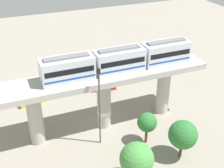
{
  "coord_description": "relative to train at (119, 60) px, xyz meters",
  "views": [
    {
      "loc": [
        32.78,
        -12.14,
        26.19
      ],
      "look_at": [
        -2.5,
        2.21,
        4.98
      ],
      "focal_mm": 48.28,
      "sensor_mm": 36.0,
      "label": 1
    }
  ],
  "objects": [
    {
      "name": "signal_post",
      "position": [
        3.4,
        -4.07,
        -3.85
      ],
      "size": [
        0.44,
        0.28,
        10.89
      ],
      "color": "#4C4C51",
      "rests_on": "ground"
    },
    {
      "name": "tree_near_viaduct",
      "position": [
        11.23,
        -2.71,
        -6.45
      ],
      "size": [
        3.78,
        3.78,
        5.28
      ],
      "color": "brown",
      "rests_on": "ground"
    },
    {
      "name": "viaduct",
      "position": [
        0.0,
        -2.21,
        -3.61
      ],
      "size": [
        5.2,
        28.85,
        8.29
      ],
      "color": "#B7B2AA",
      "rests_on": "ground"
    },
    {
      "name": "parked_car_red",
      "position": [
        -9.8,
        1.41,
        -9.08
      ],
      "size": [
        2.41,
        4.42,
        1.76
      ],
      "rotation": [
        0.0,
        0.0,
        -0.15
      ],
      "color": "red",
      "rests_on": "ground"
    },
    {
      "name": "tree_mid_lot",
      "position": [
        9.61,
        4.24,
        -6.44
      ],
      "size": [
        3.54,
        3.54,
        5.17
      ],
      "color": "brown",
      "rests_on": "ground"
    },
    {
      "name": "ground_plane",
      "position": [
        0.0,
        -2.21,
        -9.83
      ],
      "size": [
        120.0,
        120.0,
        0.0
      ],
      "primitive_type": "plane",
      "color": "gray"
    },
    {
      "name": "tree_far_corner",
      "position": [
        5.55,
        1.58,
        -6.67
      ],
      "size": [
        2.57,
        2.57,
        4.47
      ],
      "color": "brown",
      "rests_on": "ground"
    },
    {
      "name": "train",
      "position": [
        0.0,
        0.0,
        0.0
      ],
      "size": [
        2.64,
        20.5,
        3.24
      ],
      "color": "silver",
      "rests_on": "viaduct"
    },
    {
      "name": "parked_car_white",
      "position": [
        -12.27,
        -4.23,
        -9.08
      ],
      "size": [
        1.82,
        4.21,
        1.76
      ],
      "rotation": [
        0.0,
        0.0,
        -0.0
      ],
      "color": "white",
      "rests_on": "ground"
    },
    {
      "name": "parked_car_yellow",
      "position": [
        -9.81,
        -10.75,
        -9.08
      ],
      "size": [
        2.4,
        4.42,
        1.76
      ],
      "rotation": [
        0.0,
        0.0,
        0.15
      ],
      "color": "yellow",
      "rests_on": "ground"
    }
  ]
}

